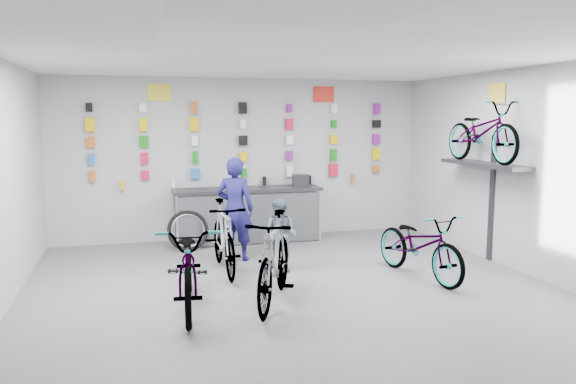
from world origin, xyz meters
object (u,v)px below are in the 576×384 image
object	(u,v)px
counter	(248,216)
clerk	(235,209)
bike_left	(189,265)
bike_center	(274,259)
bike_right	(420,245)
bike_service	(224,237)
customer	(281,235)

from	to	relation	value
counter	clerk	xyz separation A→B (m)	(-0.45, -1.24, 0.34)
bike_left	counter	bearing A→B (deg)	73.21
bike_center	bike_right	xyz separation A→B (m)	(2.28, 0.57, -0.08)
counter	bike_center	bearing A→B (deg)	-96.02
bike_left	bike_right	distance (m)	3.33
counter	bike_center	xyz separation A→B (m)	(-0.37, -3.51, 0.07)
bike_right	bike_service	size ratio (longest dim) A/B	1.03
bike_service	customer	size ratio (longest dim) A/B	1.63
bike_service	clerk	xyz separation A→B (m)	(0.30, 0.69, 0.30)
bike_center	customer	distance (m)	1.48
clerk	bike_left	bearing A→B (deg)	93.64
counter	customer	world-z (taller)	customer
customer	clerk	bearing A→B (deg)	159.02
bike_left	bike_center	size ratio (longest dim) A/B	1.08
bike_right	customer	size ratio (longest dim) A/B	1.68
bike_center	customer	bearing A→B (deg)	97.15
counter	clerk	distance (m)	1.36
bike_center	clerk	size ratio (longest dim) A/B	1.13
bike_center	bike_service	size ratio (longest dim) A/B	1.05
bike_right	clerk	bearing A→B (deg)	133.56
customer	bike_right	bearing A→B (deg)	13.21
bike_right	clerk	distance (m)	2.93
bike_right	bike_service	distance (m)	2.84
counter	bike_service	xyz separation A→B (m)	(-0.75, -1.93, 0.05)
bike_left	customer	xyz separation A→B (m)	(1.46, 1.30, 0.01)
bike_center	bike_service	distance (m)	1.62
clerk	bike_center	bearing A→B (deg)	119.01
bike_left	bike_right	xyz separation A→B (m)	(3.29, 0.46, -0.05)
bike_left	bike_center	bearing A→B (deg)	-0.64
bike_center	bike_right	bearing A→B (deg)	38.71
counter	bike_right	world-z (taller)	counter
bike_center	clerk	distance (m)	2.29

